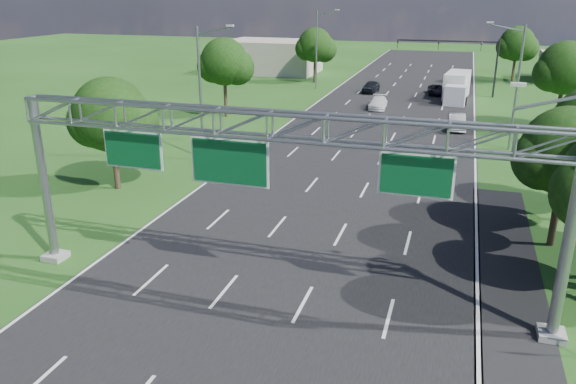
% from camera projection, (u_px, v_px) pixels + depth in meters
% --- Properties ---
extents(ground, '(220.00, 220.00, 0.00)m').
position_uv_depth(ground, '(348.00, 172.00, 40.76)').
color(ground, '#1B4615').
rests_on(ground, ground).
extents(road, '(18.00, 180.00, 0.02)m').
position_uv_depth(road, '(348.00, 172.00, 40.76)').
color(road, black).
rests_on(road, ground).
extents(road_flare, '(3.00, 30.00, 0.02)m').
position_uv_depth(road_flare, '(511.00, 306.00, 23.55)').
color(road_flare, black).
rests_on(road_flare, ground).
extents(sign_gantry, '(23.50, 1.00, 9.56)m').
position_uv_depth(sign_gantry, '(272.00, 140.00, 22.16)').
color(sign_gantry, gray).
rests_on(sign_gantry, ground).
extents(traffic_signal, '(12.21, 0.24, 7.00)m').
position_uv_depth(traffic_signal, '(467.00, 54.00, 68.37)').
color(traffic_signal, black).
rests_on(traffic_signal, ground).
extents(streetlight_l_near, '(2.97, 0.22, 10.16)m').
position_uv_depth(streetlight_l_near, '(202.00, 88.00, 42.01)').
color(streetlight_l_near, gray).
rests_on(streetlight_l_near, ground).
extents(streetlight_l_far, '(2.97, 0.22, 10.16)m').
position_uv_depth(streetlight_l_far, '(318.00, 46.00, 73.46)').
color(streetlight_l_far, gray).
rests_on(streetlight_l_far, ground).
extents(streetlight_r_mid, '(2.97, 0.22, 10.16)m').
position_uv_depth(streetlight_r_mid, '(515.00, 82.00, 44.71)').
color(streetlight_r_mid, gray).
rests_on(streetlight_r_mid, ground).
extents(tree_verge_la, '(5.76, 4.80, 7.40)m').
position_uv_depth(tree_verge_la, '(112.00, 118.00, 35.87)').
color(tree_verge_la, '#2D2116').
rests_on(tree_verge_la, ground).
extents(tree_verge_lb, '(5.76, 4.80, 8.06)m').
position_uv_depth(tree_verge_lb, '(225.00, 64.00, 56.87)').
color(tree_verge_lb, '#2D2116').
rests_on(tree_verge_lb, ground).
extents(tree_verge_lc, '(5.76, 4.80, 7.62)m').
position_uv_depth(tree_verge_lc, '(316.00, 47.00, 78.64)').
color(tree_verge_lc, '#2D2116').
rests_on(tree_verge_lc, ground).
extents(tree_verge_rd, '(5.76, 4.80, 8.28)m').
position_uv_depth(tree_verge_rd, '(566.00, 71.00, 50.58)').
color(tree_verge_rd, '#2D2116').
rests_on(tree_verge_rd, ground).
extents(tree_verge_re, '(5.76, 4.80, 7.84)m').
position_uv_depth(tree_verge_re, '(517.00, 45.00, 78.24)').
color(tree_verge_re, '#2D2116').
rests_on(tree_verge_re, ground).
extents(building_left, '(14.00, 10.00, 5.00)m').
position_uv_depth(building_left, '(273.00, 57.00, 89.16)').
color(building_left, '#A49A89').
rests_on(building_left, ground).
extents(car_queue_a, '(2.06, 4.58, 1.30)m').
position_uv_depth(car_queue_a, '(378.00, 103.00, 62.44)').
color(car_queue_a, white).
rests_on(car_queue_a, ground).
extents(car_queue_b, '(2.49, 4.48, 1.18)m').
position_uv_depth(car_queue_b, '(436.00, 90.00, 70.79)').
color(car_queue_b, black).
rests_on(car_queue_b, ground).
extents(car_queue_c, '(2.02, 4.36, 1.45)m').
position_uv_depth(car_queue_c, '(371.00, 87.00, 72.24)').
color(car_queue_c, black).
rests_on(car_queue_c, ground).
extents(car_queue_d, '(1.87, 4.50, 1.45)m').
position_uv_depth(car_queue_d, '(457.00, 122.00, 53.07)').
color(car_queue_d, '#B9B9B9').
rests_on(car_queue_d, ground).
extents(box_truck, '(3.10, 8.70, 3.21)m').
position_uv_depth(box_truck, '(456.00, 87.00, 66.91)').
color(box_truck, silver).
rests_on(box_truck, ground).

